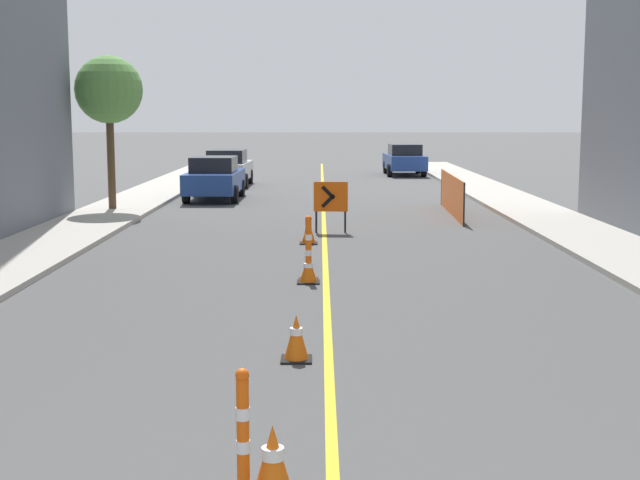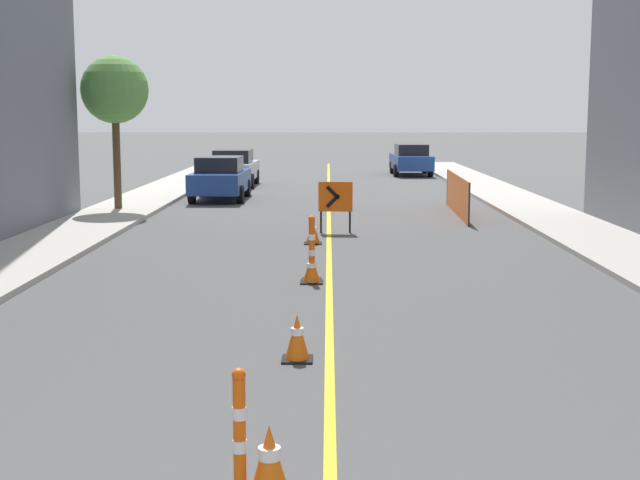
# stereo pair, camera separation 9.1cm
# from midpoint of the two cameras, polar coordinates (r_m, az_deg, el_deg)

# --- Properties ---
(lane_stripe) EXTENTS (0.12, 56.62, 0.01)m
(lane_stripe) POSITION_cam_midpoint_polar(r_m,az_deg,el_deg) (27.82, 0.32, 1.63)
(lane_stripe) COLOR gold
(lane_stripe) RESTS_ON ground_plane
(sidewalk_left) EXTENTS (2.37, 56.62, 0.12)m
(sidewalk_left) POSITION_cam_midpoint_polar(r_m,az_deg,el_deg) (28.58, -13.13, 1.71)
(sidewalk_left) COLOR #ADA89E
(sidewalk_left) RESTS_ON ground_plane
(sidewalk_right) EXTENTS (2.37, 56.62, 0.12)m
(sidewalk_right) POSITION_cam_midpoint_polar(r_m,az_deg,el_deg) (28.61, 13.75, 1.70)
(sidewalk_right) COLOR #ADA89E
(sidewalk_right) RESTS_ON ground_plane
(traffic_cone_second) EXTENTS (0.45, 0.45, 0.66)m
(traffic_cone_second) POSITION_cam_midpoint_polar(r_m,az_deg,el_deg) (7.44, -3.23, -14.14)
(traffic_cone_second) COLOR black
(traffic_cone_second) RESTS_ON ground_plane
(traffic_cone_third) EXTENTS (0.40, 0.40, 0.60)m
(traffic_cone_third) POSITION_cam_midpoint_polar(r_m,az_deg,el_deg) (11.45, -1.58, -6.29)
(traffic_cone_third) COLOR black
(traffic_cone_third) RESTS_ON ground_plane
(traffic_cone_fourth) EXTENTS (0.42, 0.42, 0.52)m
(traffic_cone_fourth) POSITION_cam_midpoint_polar(r_m,az_deg,el_deg) (16.62, -0.73, -1.90)
(traffic_cone_fourth) COLOR black
(traffic_cone_fourth) RESTS_ON ground_plane
(traffic_cone_fifth) EXTENTS (0.43, 0.43, 0.57)m
(traffic_cone_fifth) POSITION_cam_midpoint_polar(r_m,az_deg,el_deg) (21.59, -0.68, 0.50)
(traffic_cone_fifth) COLOR black
(traffic_cone_fifth) RESTS_ON ground_plane
(delineator_post_front) EXTENTS (0.33, 0.33, 1.14)m
(delineator_post_front) POSITION_cam_midpoint_polar(r_m,az_deg,el_deg) (7.36, -5.13, -13.04)
(delineator_post_front) COLOR black
(delineator_post_front) RESTS_ON ground_plane
(delineator_post_rear) EXTENTS (0.37, 0.37, 1.24)m
(delineator_post_rear) POSITION_cam_midpoint_polar(r_m,az_deg,el_deg) (16.79, -0.72, -0.81)
(delineator_post_rear) COLOR black
(delineator_post_rear) RESTS_ON ground_plane
(arrow_barricade_primary) EXTENTS (0.90, 0.12, 1.36)m
(arrow_barricade_primary) POSITION_cam_midpoint_polar(r_m,az_deg,el_deg) (23.54, 0.76, 2.67)
(arrow_barricade_primary) COLOR #EF560C
(arrow_barricade_primary) RESTS_ON ground_plane
(safety_mesh_fence) EXTENTS (0.25, 6.07, 1.23)m
(safety_mesh_fence) POSITION_cam_midpoint_polar(r_m,az_deg,el_deg) (28.13, 8.52, 2.87)
(safety_mesh_fence) COLOR #EF560C
(safety_mesh_fence) RESTS_ON ground_plane
(parked_car_curb_near) EXTENTS (1.94, 4.33, 1.59)m
(parked_car_curb_near) POSITION_cam_midpoint_polar(r_m,az_deg,el_deg) (32.75, -6.67, 3.96)
(parked_car_curb_near) COLOR navy
(parked_car_curb_near) RESTS_ON ground_plane
(parked_car_curb_mid) EXTENTS (1.95, 4.34, 1.59)m
(parked_car_curb_mid) POSITION_cam_midpoint_polar(r_m,az_deg,el_deg) (38.88, -5.82, 4.61)
(parked_car_curb_mid) COLOR #B7B7BC
(parked_car_curb_mid) RESTS_ON ground_plane
(parked_car_curb_far) EXTENTS (1.95, 4.36, 1.59)m
(parked_car_curb_far) POSITION_cam_midpoint_polar(r_m,az_deg,el_deg) (45.91, 5.55, 5.15)
(parked_car_curb_far) COLOR navy
(parked_car_curb_far) RESTS_ON ground_plane
(street_tree_left_near) EXTENTS (2.13, 2.13, 4.83)m
(street_tree_left_near) POSITION_cam_midpoint_polar(r_m,az_deg,el_deg) (29.16, -13.27, 9.28)
(street_tree_left_near) COLOR #4C3823
(street_tree_left_near) RESTS_ON sidewalk_left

